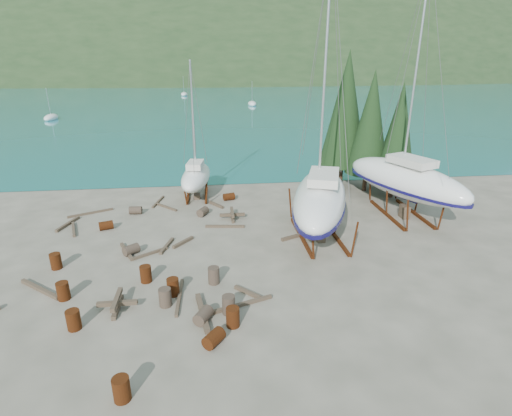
{
  "coord_description": "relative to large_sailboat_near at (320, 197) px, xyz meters",
  "views": [
    {
      "loc": [
        -0.66,
        -19.71,
        10.72
      ],
      "look_at": [
        1.99,
        3.0,
        2.15
      ],
      "focal_mm": 28.0,
      "sensor_mm": 36.0,
      "label": 1
    }
  ],
  "objects": [
    {
      "name": "drum_7",
      "position": [
        -5.97,
        -8.44,
        -2.26
      ],
      "size": [
        0.58,
        0.58,
        0.88
      ],
      "primitive_type": "cylinder",
      "color": "#5B310F",
      "rests_on": "ground"
    },
    {
      "name": "timber_17",
      "position": [
        -15.9,
        2.91,
        -2.62
      ],
      "size": [
        0.93,
        2.36,
        0.16
      ],
      "primitive_type": "cube",
      "rotation": [
        0.0,
        0.0,
        0.32
      ],
      "color": "brown",
      "rests_on": "ground"
    },
    {
      "name": "timber_2",
      "position": [
        -16.56,
        3.88,
        -2.61
      ],
      "size": [
        0.9,
        2.47,
        0.19
      ],
      "primitive_type": "cube",
      "rotation": [
        0.0,
        0.0,
        2.85
      ],
      "color": "brown",
      "rests_on": "ground"
    },
    {
      "name": "timber_16",
      "position": [
        -7.28,
        -7.49,
        -2.59
      ],
      "size": [
        0.68,
        2.83,
        0.23
      ],
      "primitive_type": "cube",
      "rotation": [
        0.0,
        0.0,
        0.16
      ],
      "color": "brown",
      "rests_on": "ground"
    },
    {
      "name": "timber_0",
      "position": [
        -10.91,
        7.85,
        -2.63
      ],
      "size": [
        0.7,
        2.6,
        0.14
      ],
      "primitive_type": "cube",
      "rotation": [
        0.0,
        0.0,
        2.93
      ],
      "color": "brown",
      "rests_on": "ground"
    },
    {
      "name": "drum_2",
      "position": [
        -13.75,
        2.84,
        -2.41
      ],
      "size": [
        1.03,
        0.85,
        0.58
      ],
      "primitive_type": "cylinder",
      "rotation": [
        1.57,
        0.0,
        1.92
      ],
      "color": "#5B310F",
      "rests_on": "ground"
    },
    {
      "name": "drum_11",
      "position": [
        -7.36,
        4.67,
        -2.41
      ],
      "size": [
        0.94,
        1.05,
        0.58
      ],
      "primitive_type": "cylinder",
      "rotation": [
        1.57,
        0.0,
        2.63
      ],
      "color": "#2D2823",
      "rests_on": "ground"
    },
    {
      "name": "timber_pile_aft",
      "position": [
        -5.26,
        3.78,
        -2.4
      ],
      "size": [
        1.8,
        1.8,
        0.6
      ],
      "color": "brown",
      "rests_on": "ground"
    },
    {
      "name": "timber_6",
      "position": [
        -6.35,
        6.57,
        -2.61
      ],
      "size": [
        1.14,
        1.5,
        0.19
      ],
      "primitive_type": "cube",
      "rotation": [
        0.0,
        0.0,
        0.61
      ],
      "color": "brown",
      "rests_on": "ground"
    },
    {
      "name": "timber_1",
      "position": [
        -1.52,
        0.06,
        -2.61
      ],
      "size": [
        1.87,
        0.98,
        0.19
      ],
      "primitive_type": "cube",
      "rotation": [
        0.0,
        0.0,
        1.99
      ],
      "color": "brown",
      "rests_on": "ground"
    },
    {
      "name": "far_hill",
      "position": [
        -5.98,
        317.03,
        -2.7
      ],
      "size": [
        800.0,
        360.0,
        110.0
      ],
      "primitive_type": "ellipsoid",
      "color": "#1F3319",
      "rests_on": "ground"
    },
    {
      "name": "drum_13",
      "position": [
        -13.82,
        -5.48,
        -2.26
      ],
      "size": [
        0.58,
        0.58,
        0.88
      ],
      "primitive_type": "cylinder",
      "color": "#5B310F",
      "rests_on": "ground"
    },
    {
      "name": "large_sailboat_near",
      "position": [
        0.0,
        0.0,
        0.0
      ],
      "size": [
        6.35,
        11.08,
        16.77
      ],
      "rotation": [
        0.0,
        0.0,
        -0.33
      ],
      "color": "white",
      "rests_on": "ground"
    },
    {
      "name": "far_house_right",
      "position": [
        24.02,
        187.03,
        0.22
      ],
      "size": [
        6.6,
        5.6,
        5.6
      ],
      "color": "beige",
      "rests_on": "ground"
    },
    {
      "name": "drum_5",
      "position": [
        -6.1,
        -7.51,
        -2.26
      ],
      "size": [
        0.58,
        0.58,
        0.88
      ],
      "primitive_type": "cylinder",
      "color": "#2D2823",
      "rests_on": "ground"
    },
    {
      "name": "timber_4",
      "position": [
        -9.49,
        -0.36,
        -2.62
      ],
      "size": [
        0.71,
        2.05,
        0.17
      ],
      "primitive_type": "cube",
      "rotation": [
        0.0,
        0.0,
        2.88
      ],
      "color": "brown",
      "rests_on": "ground"
    },
    {
      "name": "timber_14",
      "position": [
        -15.26,
        -4.59,
        -2.61
      ],
      "size": [
        2.49,
        2.05,
        0.18
      ],
      "primitive_type": "cube",
      "rotation": [
        0.0,
        0.0,
        0.9
      ],
      "color": "brown",
      "rests_on": "ground"
    },
    {
      "name": "drum_3",
      "position": [
        -9.89,
        -11.95,
        -2.26
      ],
      "size": [
        0.58,
        0.58,
        0.88
      ],
      "primitive_type": "cylinder",
      "color": "#5B310F",
      "rests_on": "ground"
    },
    {
      "name": "drum_10",
      "position": [
        -8.68,
        -5.72,
        -2.26
      ],
      "size": [
        0.58,
        0.58,
        0.88
      ],
      "primitive_type": "cylinder",
      "color": "#5B310F",
      "rests_on": "ground"
    },
    {
      "name": "cypress_far_right",
      "position": [
        9.52,
        10.03,
        2.51
      ],
      "size": [
        3.24,
        3.24,
        9.0
      ],
      "color": "black",
      "rests_on": "ground"
    },
    {
      "name": "drum_4",
      "position": [
        -5.28,
        7.81,
        -2.41
      ],
      "size": [
        1.01,
        0.8,
        0.58
      ],
      "primitive_type": "cylinder",
      "rotation": [
        1.57,
        0.0,
        1.86
      ],
      "color": "#5B310F",
      "rests_on": "ground"
    },
    {
      "name": "large_sailboat_far",
      "position": [
        7.02,
        3.05,
        0.02
      ],
      "size": [
        6.72,
        10.91,
        16.65
      ],
      "rotation": [
        0.0,
        0.0,
        0.38
      ],
      "color": "white",
      "rests_on": "ground"
    },
    {
      "name": "timber_7",
      "position": [
        -5.12,
        -6.04,
        -2.62
      ],
      "size": [
        1.24,
        1.27,
        0.17
      ],
      "primitive_type": "cube",
      "rotation": [
        0.0,
        0.0,
        0.77
      ],
      "color": "brown",
      "rests_on": "ground"
    },
    {
      "name": "small_sailboat_shore",
      "position": [
        -7.87,
        8.88,
        -0.94
      ],
      "size": [
        3.03,
        6.9,
        10.68
      ],
      "rotation": [
        0.0,
        0.0,
        -0.14
      ],
      "color": "white",
      "rests_on": "ground"
    },
    {
      "name": "timber_8",
      "position": [
        -8.54,
        0.01,
        -2.61
      ],
      "size": [
        1.24,
        1.45,
        0.19
      ],
      "primitive_type": "cube",
      "rotation": [
        0.0,
        0.0,
        2.45
      ],
      "color": "brown",
      "rests_on": "ground"
    },
    {
      "name": "drum_9",
      "position": [
        -12.27,
        5.53,
        -2.41
      ],
      "size": [
        0.91,
        0.62,
        0.58
      ],
      "primitive_type": "cylinder",
      "rotation": [
        1.57,
        0.0,
        1.52
      ],
      "color": "#2D2823",
      "rests_on": "ground"
    },
    {
      "name": "moored_boat_mid",
      "position": [
        4.02,
        77.03,
        -2.32
      ],
      "size": [
        2.0,
        5.0,
        6.05
      ],
      "color": "white",
      "rests_on": "ground"
    },
    {
      "name": "drum_14",
      "position": [
        -10.16,
        -4.31,
        -2.26
      ],
      "size": [
        0.58,
        0.58,
        0.88
      ],
      "primitive_type": "cylinder",
      "color": "#5B310F",
      "rests_on": "ground"
    },
    {
      "name": "timber_pile_fore",
      "position": [
        -11.13,
        -6.6,
        -2.4
      ],
      "size": [
        1.8,
        1.8,
        0.6
      ],
      "color": "brown",
      "rests_on": "ground"
    },
    {
      "name": "bay_water",
      "position": [
        -5.98,
        312.03,
        -2.7
      ],
      "size": [
        700.0,
        700.0,
        0.0
      ],
      "primitive_type": "plane",
      "color": "teal",
      "rests_on": "ground"
    },
    {
      "name": "drum_8",
      "position": [
        -15.21,
        -2.33,
        -2.26
      ],
      "size": [
        0.58,
        0.58,
        0.88
      ],
      "primitive_type": "cylinder",
      "color": "#5B310F",
      "rests_on": "ground"
    },
    {
      "name": "far_house_left",
      "position": [
        -65.98,
        187.03,
        0.22
      ],
      "size": [
        6.6,
        5.6,
        5.6
      ],
      "color": "beige",
      "rests_on": "ground"
    },
    {
      "name": "drum_15",
      "position": [
        -11.46,
        -1.06,
        -2.41
      ],
      "size": [
        1.05,
        1.01,
        0.58
      ],
      "primitive_type": "cylinder",
      "rotation": [
        1.57,
        0.0,
        2.28
      ],
      "color": "#2D2823",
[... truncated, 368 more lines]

